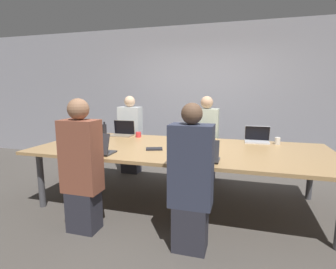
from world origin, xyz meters
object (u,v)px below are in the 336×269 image
at_px(person_near_left, 82,168).
at_px(laptop_near_midright, 203,155).
at_px(cup_far_right, 277,141).
at_px(stapler, 184,149).
at_px(cup_far_center, 183,136).
at_px(person_far_left, 131,136).
at_px(laptop_far_right, 257,138).
at_px(laptop_near_left, 99,148).
at_px(cup_far_left, 138,135).
at_px(laptop_far_left, 123,131).
at_px(laptop_far_center, 200,135).
at_px(person_near_midright, 191,182).
at_px(person_far_center, 206,140).
at_px(bottle_near_midright, 182,148).
at_px(bottle_far_left, 105,130).

relative_size(person_near_left, laptop_near_midright, 4.29).
distance_m(cup_far_right, stapler, 1.40).
distance_m(cup_far_center, stapler, 0.81).
height_order(cup_far_center, stapler, cup_far_center).
distance_m(person_far_left, laptop_far_right, 2.24).
relative_size(laptop_near_left, person_near_left, 0.21).
distance_m(cup_far_left, stapler, 1.17).
relative_size(laptop_near_left, cup_far_right, 3.14).
distance_m(laptop_far_left, cup_far_center, 1.02).
distance_m(cup_far_left, laptop_far_center, 1.00).
height_order(person_near_left, person_near_midright, person_near_left).
distance_m(cup_far_left, person_near_midright, 1.97).
distance_m(person_far_left, cup_far_center, 1.18).
relative_size(cup_far_left, cup_far_center, 1.13).
bearing_deg(laptop_near_midright, laptop_far_center, -79.35).
xyz_separation_m(laptop_far_center, person_far_center, (0.03, 0.40, -0.15)).
height_order(laptop_far_center, bottle_near_midright, bottle_near_midright).
bearing_deg(person_near_midright, stapler, -72.89).
bearing_deg(person_far_center, bottle_near_midright, -92.45).
bearing_deg(person_far_left, laptop_near_midright, -46.39).
distance_m(laptop_near_midright, person_near_midright, 0.44).
xyz_separation_m(laptop_far_right, cup_far_center, (-1.11, -0.04, -0.03)).
distance_m(cup_far_left, laptop_far_right, 1.83).
xyz_separation_m(person_far_center, laptop_near_midright, (0.20, -1.63, 0.15)).
height_order(cup_far_right, bottle_near_midright, bottle_near_midright).
bearing_deg(stapler, bottle_near_midright, -112.49).
xyz_separation_m(person_far_center, cup_far_center, (-0.31, -0.40, 0.12)).
bearing_deg(cup_far_right, person_near_midright, -119.97).
height_order(cup_far_left, bottle_near_midright, bottle_near_midright).
relative_size(person_far_center, person_near_midright, 1.01).
height_order(laptop_far_right, laptop_far_center, laptop_far_right).
bearing_deg(person_far_left, laptop_far_left, -81.69).
distance_m(laptop_far_left, stapler, 1.46).
distance_m(person_far_left, cup_far_right, 2.51).
distance_m(bottle_far_left, stapler, 1.64).
bearing_deg(laptop_near_midright, person_far_center, -83.12).
distance_m(person_far_center, stapler, 1.20).
xyz_separation_m(person_far_left, laptop_far_center, (1.37, -0.45, 0.15)).
xyz_separation_m(cup_far_right, laptop_near_midright, (-0.87, -1.19, 0.02)).
distance_m(laptop_near_left, person_far_center, 1.96).
relative_size(cup_far_left, laptop_near_midright, 0.27).
bearing_deg(person_near_midright, bottle_far_left, -40.83).
distance_m(person_near_midright, stapler, 0.89).
bearing_deg(person_far_left, person_near_left, -80.19).
bearing_deg(person_far_center, laptop_near_midright, -83.12).
distance_m(bottle_far_left, laptop_far_right, 2.41).
xyz_separation_m(cup_far_left, cup_far_right, (2.10, 0.02, 0.01)).
relative_size(person_far_left, person_near_left, 0.98).
distance_m(laptop_far_left, person_near_midright, 2.22).
relative_size(laptop_near_left, cup_far_center, 3.90).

